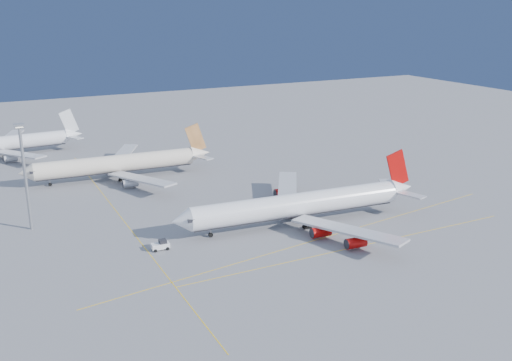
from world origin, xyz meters
name	(u,v)px	position (x,y,z in m)	size (l,w,h in m)	color
ground	(308,230)	(0.00, 0.00, 0.00)	(500.00, 500.00, 0.00)	slate
taxiway_lines	(245,231)	(-14.71, 6.34, 0.01)	(118.86, 140.00, 0.02)	yellow
airliner_virgin	(302,204)	(1.04, 5.04, 5.11)	(68.78, 61.60, 16.96)	white
airliner_etihad	(120,163)	(-30.87, 66.60, 4.93)	(61.99, 57.23, 16.18)	beige
airliner_third	(4,143)	(-62.59, 115.11, 4.74)	(58.42, 53.81, 15.67)	white
pushback_tug	(161,245)	(-36.87, 5.32, 1.08)	(4.20, 2.66, 2.32)	white
light_mast	(24,168)	(-62.25, 32.23, 15.98)	(2.34, 2.34, 27.07)	gray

